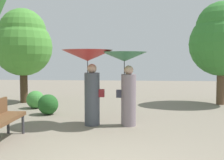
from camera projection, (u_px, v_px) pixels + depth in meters
person_left at (89, 69)px, 6.93m from camera, size 1.29×1.29×1.92m
person_right at (126, 73)px, 6.89m from camera, size 1.14×1.14×1.87m
tree_near_right at (222, 39)px, 10.27m from camera, size 2.43×2.43×3.89m
tree_mid_left at (23, 42)px, 10.76m from camera, size 2.28×2.28×3.72m
bush_path_left at (48, 104)px, 8.41m from camera, size 0.63×0.63×0.63m
bush_behind_bench at (35, 100)px, 9.54m from camera, size 0.62×0.62×0.62m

